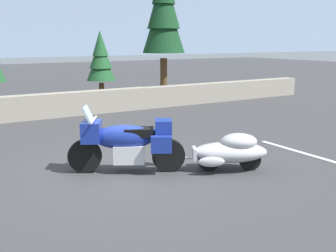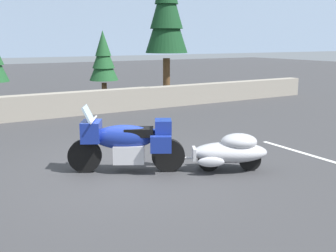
{
  "view_description": "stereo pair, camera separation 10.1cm",
  "coord_description": "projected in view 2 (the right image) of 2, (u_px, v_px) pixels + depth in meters",
  "views": [
    {
      "loc": [
        -3.32,
        -7.14,
        2.57
      ],
      "look_at": [
        0.94,
        -0.19,
        0.85
      ],
      "focal_mm": 43.59,
      "sensor_mm": 36.0,
      "label": 1
    },
    {
      "loc": [
        -3.23,
        -7.19,
        2.57
      ],
      "look_at": [
        0.94,
        -0.19,
        0.85
      ],
      "focal_mm": 43.59,
      "sensor_mm": 36.0,
      "label": 2
    }
  ],
  "objects": [
    {
      "name": "pine_tree_tall",
      "position": [
        166.0,
        9.0,
        17.42
      ],
      "size": [
        1.84,
        1.84,
        6.19
      ],
      "color": "brown",
      "rests_on": "ground"
    },
    {
      "name": "car_shaped_trailer",
      "position": [
        230.0,
        151.0,
        8.11
      ],
      "size": [
        2.1,
        1.39,
        0.76
      ],
      "color": "black",
      "rests_on": "ground"
    },
    {
      "name": "stone_guard_wall",
      "position": [
        41.0,
        106.0,
        13.58
      ],
      "size": [
        24.0,
        0.52,
        0.83
      ],
      "color": "gray",
      "rests_on": "ground"
    },
    {
      "name": "parking_stripe_marker",
      "position": [
        322.0,
        159.0,
        9.0
      ],
      "size": [
        0.12,
        3.6,
        0.01
      ],
      "primitive_type": "cube",
      "color": "silver",
      "rests_on": "ground"
    },
    {
      "name": "touring_motorcycle",
      "position": [
        126.0,
        141.0,
        8.0
      ],
      "size": [
        2.09,
        1.4,
        1.33
      ],
      "color": "black",
      "rests_on": "ground"
    },
    {
      "name": "pine_tree_secondary",
      "position": [
        103.0,
        58.0,
        16.43
      ],
      "size": [
        1.17,
        1.17,
        2.96
      ],
      "color": "brown",
      "rests_on": "ground"
    },
    {
      "name": "ground_plane",
      "position": [
        123.0,
        171.0,
        8.19
      ],
      "size": [
        80.0,
        80.0,
        0.0
      ],
      "primitive_type": "plane",
      "color": "#38383A"
    }
  ]
}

